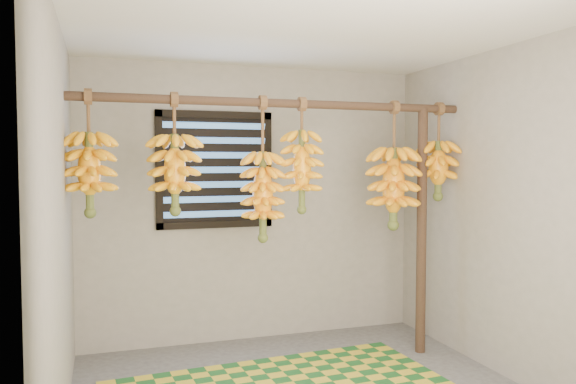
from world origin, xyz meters
name	(u,v)px	position (x,y,z in m)	size (l,w,h in m)	color
ceiling	(316,26)	(0.00, 0.00, 2.40)	(3.00, 3.00, 0.01)	silver
wall_back	(254,204)	(0.00, 1.50, 1.20)	(3.00, 0.01, 2.40)	gray
wall_left	(58,229)	(-1.50, 0.00, 1.20)	(0.01, 3.00, 2.40)	gray
wall_right	(512,213)	(1.50, 0.00, 1.20)	(0.01, 3.00, 2.40)	gray
window	(215,170)	(-0.35, 1.48, 1.50)	(1.00, 0.04, 1.00)	black
hanging_pole	(282,103)	(0.00, 0.70, 2.00)	(0.06, 0.06, 3.00)	#432D1F
support_post	(422,231)	(1.20, 0.70, 1.00)	(0.08, 0.08, 2.00)	#432D1F
banana_bunch_a	(89,174)	(-1.35, 0.70, 1.49)	(0.34, 0.34, 0.84)	brown
banana_bunch_b	(175,174)	(-0.79, 0.70, 1.48)	(0.35, 0.35, 0.85)	brown
banana_bunch_c	(263,196)	(-0.15, 0.70, 1.32)	(0.31, 0.31, 1.06)	brown
banana_bunch_d	(302,171)	(0.16, 0.70, 1.50)	(0.31, 0.31, 0.86)	brown
banana_bunch_e	(394,188)	(0.94, 0.70, 1.36)	(0.39, 0.39, 1.01)	brown
banana_bunch_f	(438,170)	(1.35, 0.70, 1.50)	(0.32, 0.32, 0.79)	brown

